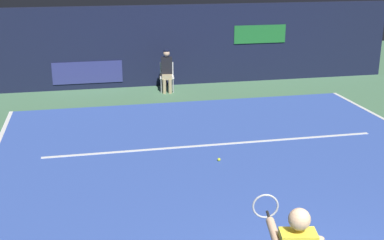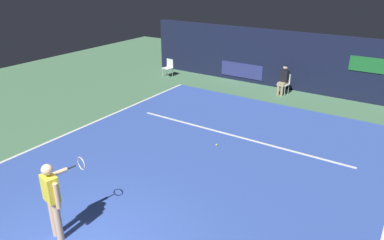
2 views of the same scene
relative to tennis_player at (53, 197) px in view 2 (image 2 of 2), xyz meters
name	(u,v)px [view 2 (image 2 of 2)]	position (x,y,z in m)	size (l,w,h in m)	color
ground_plane	(204,161)	(0.83, 4.34, -0.99)	(30.04, 30.04, 0.00)	#4C7A56
court_surface	(204,161)	(0.83, 4.34, -0.98)	(9.73, 11.42, 0.01)	#3856B2
line_sideline_right	(89,124)	(-3.98, 4.34, -0.97)	(0.10, 11.42, 0.01)	white
line_service	(235,136)	(0.83, 6.34, -0.97)	(7.59, 0.10, 0.01)	white
back_wall	(298,62)	(0.83, 12.37, 0.31)	(15.31, 0.33, 2.60)	#141933
tennis_player	(53,197)	(0.00, 0.00, 0.00)	(0.51, 1.01, 1.73)	#DBAD89
line_judge_on_chair	(284,79)	(0.58, 11.39, -0.30)	(0.49, 0.57, 1.32)	white
courtside_chair_near	(168,67)	(-5.38, 10.94, -0.49)	(0.48, 0.46, 0.88)	white
tennis_ball	(217,145)	(0.67, 5.39, -0.94)	(0.07, 0.07, 0.07)	#CCE033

